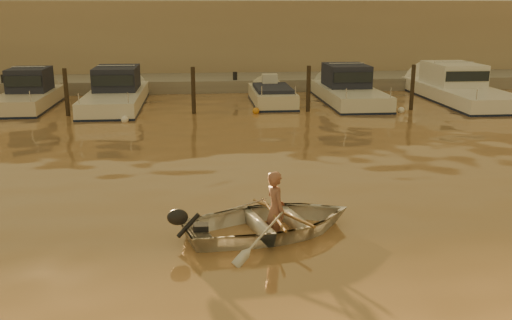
{
  "coord_description": "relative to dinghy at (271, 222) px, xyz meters",
  "views": [
    {
      "loc": [
        0.01,
        -10.66,
        4.52
      ],
      "look_at": [
        1.41,
        3.13,
        0.75
      ],
      "focal_mm": 40.0,
      "sensor_mm": 36.0,
      "label": 1
    }
  ],
  "objects": [
    {
      "name": "fender_e",
      "position": [
        7.38,
        12.96,
        -0.15
      ],
      "size": [
        0.3,
        0.3,
        0.3
      ],
      "primitive_type": "sphere",
      "color": "white",
      "rests_on": "ground_plane"
    },
    {
      "name": "quay",
      "position": [
        -1.41,
        21.37,
        -0.1
      ],
      "size": [
        52.0,
        4.0,
        1.0
      ],
      "primitive_type": "cube",
      "color": "gray",
      "rests_on": "ground_plane"
    },
    {
      "name": "fender_d",
      "position": [
        1.06,
        13.45,
        -0.15
      ],
      "size": [
        0.3,
        0.3,
        0.3
      ],
      "primitive_type": "sphere",
      "color": "orange",
      "rests_on": "ground_plane"
    },
    {
      "name": "moored_boat_5",
      "position": [
        11.31,
        15.87,
        0.37
      ],
      "size": [
        2.8,
        9.19,
        1.75
      ],
      "primitive_type": null,
      "color": "white",
      "rests_on": "ground_plane"
    },
    {
      "name": "outboard_motor",
      "position": [
        -1.45,
        -0.4,
        0.03
      ],
      "size": [
        0.97,
        0.62,
        0.7
      ],
      "primitive_type": null,
      "rotation": [
        0.0,
        0.0,
        0.27
      ],
      "color": "black",
      "rests_on": "dinghy"
    },
    {
      "name": "oar_starboard",
      "position": [
        0.05,
        0.01,
        0.17
      ],
      "size": [
        0.26,
        2.1,
        0.13
      ],
      "primitive_type": "cylinder",
      "rotation": [
        1.54,
        0.0,
        0.09
      ],
      "color": "brown",
      "rests_on": "dinghy"
    },
    {
      "name": "fender_b",
      "position": [
        -9.23,
        13.86,
        -0.15
      ],
      "size": [
        0.3,
        0.3,
        0.3
      ],
      "primitive_type": "sphere",
      "color": "#DD551A",
      "rests_on": "ground_plane"
    },
    {
      "name": "piling_4",
      "position": [
        8.09,
        13.67,
        0.65
      ],
      "size": [
        0.18,
        0.18,
        2.2
      ],
      "primitive_type": "cylinder",
      "color": "#2D2319",
      "rests_on": "ground_plane"
    },
    {
      "name": "moored_boat_4",
      "position": [
        5.81,
        15.87,
        0.37
      ],
      "size": [
        2.42,
        7.41,
        1.75
      ],
      "primitive_type": null,
      "color": "silver",
      "rests_on": "ground_plane"
    },
    {
      "name": "moored_boat_2",
      "position": [
        -5.2,
        15.87,
        0.37
      ],
      "size": [
        2.42,
        8.05,
        1.75
      ],
      "primitive_type": null,
      "color": "silver",
      "rests_on": "ground_plane"
    },
    {
      "name": "dinghy",
      "position": [
        0.0,
        0.0,
        0.0
      ],
      "size": [
        4.14,
        3.42,
        0.74
      ],
      "primitive_type": "imported",
      "rotation": [
        0.0,
        0.0,
        1.84
      ],
      "color": "silver",
      "rests_on": "ground_plane"
    },
    {
      "name": "oar_port",
      "position": [
        0.24,
        0.07,
        0.17
      ],
      "size": [
        1.02,
        1.89,
        0.13
      ],
      "primitive_type": "cylinder",
      "rotation": [
        1.54,
        0.0,
        0.48
      ],
      "color": "brown",
      "rests_on": "dinghy"
    },
    {
      "name": "piling_1",
      "position": [
        -6.91,
        13.67,
        0.65
      ],
      "size": [
        0.18,
        0.18,
        2.2
      ],
      "primitive_type": "cylinder",
      "color": "#2D2319",
      "rests_on": "ground_plane"
    },
    {
      "name": "person",
      "position": [
        0.1,
        0.03,
        0.26
      ],
      "size": [
        0.53,
        0.67,
        1.61
      ],
      "primitive_type": "imported",
      "rotation": [
        0.0,
        0.0,
        1.84
      ],
      "color": "#935C49",
      "rests_on": "dinghy"
    },
    {
      "name": "ground_plane",
      "position": [
        -1.41,
        -0.13,
        -0.25
      ],
      "size": [
        160.0,
        160.0,
        0.0
      ],
      "primitive_type": "plane",
      "color": "olive",
      "rests_on": "ground"
    },
    {
      "name": "moored_boat_3",
      "position": [
        2.07,
        15.87,
        -0.03
      ],
      "size": [
        1.84,
        5.41,
        0.95
      ],
      "primitive_type": null,
      "color": "beige",
      "rests_on": "ground_plane"
    },
    {
      "name": "piling_3",
      "position": [
        3.39,
        13.67,
        0.65
      ],
      "size": [
        0.18,
        0.18,
        2.2
      ],
      "primitive_type": "cylinder",
      "color": "#2D2319",
      "rests_on": "ground_plane"
    },
    {
      "name": "waterfront_building",
      "position": [
        -1.41,
        26.87,
        2.15
      ],
      "size": [
        46.0,
        7.0,
        4.8
      ],
      "primitive_type": "cube",
      "color": "#9E8466",
      "rests_on": "quay"
    },
    {
      "name": "fender_c",
      "position": [
        -4.37,
        12.09,
        -0.15
      ],
      "size": [
        0.3,
        0.3,
        0.3
      ],
      "primitive_type": "sphere",
      "color": "white",
      "rests_on": "ground_plane"
    },
    {
      "name": "moored_boat_1",
      "position": [
        -9.12,
        15.87,
        0.37
      ],
      "size": [
        2.1,
        6.3,
        1.75
      ],
      "primitive_type": null,
      "color": "beige",
      "rests_on": "ground_plane"
    },
    {
      "name": "piling_2",
      "position": [
        -1.61,
        13.67,
        0.65
      ],
      "size": [
        0.18,
        0.18,
        2.2
      ],
      "primitive_type": "cylinder",
      "color": "#2D2319",
      "rests_on": "ground_plane"
    }
  ]
}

